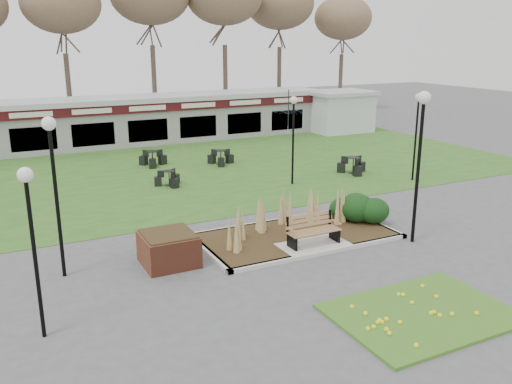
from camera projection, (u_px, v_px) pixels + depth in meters
name	position (u px, v px, depth m)	size (l,w,h in m)	color
ground	(316.00, 250.00, 16.76)	(100.00, 100.00, 0.00)	#515154
lawn	(185.00, 169.00, 27.06)	(34.00, 16.00, 0.02)	#25621F
flower_bed	(422.00, 312.00, 12.79)	(4.20, 3.00, 0.16)	#3B7421
planting_bed	(326.00, 220.00, 18.37)	(6.75, 3.40, 1.27)	#312213
park_bench	(312.00, 229.00, 16.81)	(1.70, 0.66, 0.93)	olive
brick_planter	(169.00, 248.00, 15.58)	(1.50, 1.50, 0.95)	brown
food_pavilion	(141.00, 119.00, 33.50)	(24.60, 3.40, 2.90)	gray
service_hut	(340.00, 111.00, 37.67)	(4.40, 3.40, 2.83)	silver
tree_backdrop	(105.00, 8.00, 38.53)	(47.24, 5.24, 10.36)	#47382B
lamp_post_near_left	(30.00, 216.00, 11.12)	(0.32, 0.32, 3.82)	black
lamp_post_near_right	(421.00, 134.00, 16.48)	(0.40, 0.40, 4.80)	black
lamp_post_mid_left	(53.00, 162.00, 14.04)	(0.36, 0.36, 4.40)	black
lamp_post_mid_right	(293.00, 121.00, 23.51)	(0.32, 0.32, 3.91)	black
lamp_post_far_right	(417.00, 118.00, 24.17)	(0.33, 0.33, 3.98)	black
bistro_set_a	(169.00, 181.00, 23.94)	(1.25, 1.18, 0.67)	black
bistro_set_b	(153.00, 161.00, 27.67)	(1.37, 1.41, 0.76)	black
bistro_set_c	(221.00, 160.00, 27.98)	(1.29, 1.37, 0.74)	black
bistro_set_d	(353.00, 168.00, 26.14)	(1.41, 1.42, 0.78)	black
patio_umbrella	(288.00, 121.00, 33.25)	(2.36, 2.37, 2.23)	black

